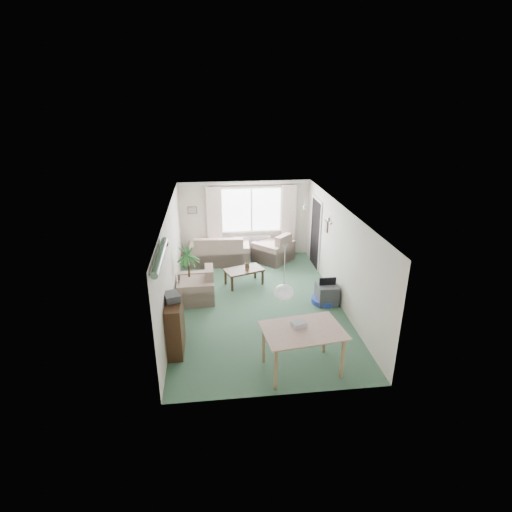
{
  "coord_description": "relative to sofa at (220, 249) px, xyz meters",
  "views": [
    {
      "loc": [
        -1.04,
        -8.62,
        4.77
      ],
      "look_at": [
        0.0,
        0.3,
        1.15
      ],
      "focal_mm": 28.0,
      "sensor_mm": 36.0,
      "label": 1
    }
  ],
  "objects": [
    {
      "name": "photo_frame",
      "position": [
        0.69,
        -1.59,
        0.08
      ],
      "size": [
        0.12,
        0.05,
        0.16
      ],
      "primitive_type": "cube",
      "rotation": [
        0.0,
        0.0,
        0.25
      ],
      "color": "#4F3C28",
      "rests_on": "coffee_table"
    },
    {
      "name": "curtain_right",
      "position": [
        2.18,
        0.38,
        0.82
      ],
      "size": [
        0.45,
        0.08,
        2.0
      ],
      "primitive_type": "cube",
      "color": "beige"
    },
    {
      "name": "armchair_left",
      "position": [
        -0.67,
        -2.34,
        -0.02
      ],
      "size": [
        0.92,
        0.97,
        0.85
      ],
      "primitive_type": "cube",
      "rotation": [
        0.0,
        0.0,
        -1.55
      ],
      "color": "beige",
      "rests_on": "ground"
    },
    {
      "name": "bookshelf",
      "position": [
        -1.01,
        -4.45,
        0.09
      ],
      "size": [
        0.3,
        0.89,
        1.08
      ],
      "primitive_type": "cube",
      "rotation": [
        0.0,
        0.0,
        -0.0
      ],
      "color": "black",
      "rests_on": "ground"
    },
    {
      "name": "curtain_left",
      "position": [
        -0.12,
        0.38,
        0.82
      ],
      "size": [
        0.45,
        0.08,
        2.0
      ],
      "primitive_type": "cube",
      "color": "beige"
    },
    {
      "name": "wall_picture_right",
      "position": [
        2.81,
        -1.55,
        1.1
      ],
      "size": [
        0.03,
        0.24,
        0.3
      ],
      "primitive_type": "cube",
      "color": "brown"
    },
    {
      "name": "doorway",
      "position": [
        2.82,
        -0.55,
        0.55
      ],
      "size": [
        0.03,
        0.95,
        2.0
      ],
      "primitive_type": "cube",
      "color": "black"
    },
    {
      "name": "tv_cube",
      "position": [
        2.53,
        -2.89,
        -0.2
      ],
      "size": [
        0.49,
        0.54,
        0.49
      ],
      "primitive_type": "cube",
      "rotation": [
        0.0,
        0.0,
        -0.0
      ],
      "color": "#3E4044",
      "rests_on": "ground"
    },
    {
      "name": "bauble_cluster_b",
      "position": [
        2.43,
        -3.05,
        1.77
      ],
      "size": [
        0.2,
        0.2,
        0.2
      ],
      "primitive_type": "sphere",
      "color": "silver"
    },
    {
      "name": "radiator",
      "position": [
        1.03,
        0.44,
        -0.05
      ],
      "size": [
        1.2,
        0.1,
        0.55
      ],
      "primitive_type": "cube",
      "color": "white"
    },
    {
      "name": "armchair_corner",
      "position": [
        1.65,
        -0.02,
        0.01
      ],
      "size": [
        1.4,
        1.39,
        0.91
      ],
      "primitive_type": "cube",
      "rotation": [
        0.0,
        0.0,
        3.91
      ],
      "color": "beige",
      "rests_on": "ground"
    },
    {
      "name": "tinsel_garland",
      "position": [
        -1.09,
        -5.05,
        1.83
      ],
      "size": [
        1.6,
        1.6,
        0.12
      ],
      "primitive_type": "cylinder",
      "color": "#196626"
    },
    {
      "name": "sofa",
      "position": [
        0.0,
        0.0,
        0.0
      ],
      "size": [
        1.85,
        1.07,
        0.9
      ],
      "primitive_type": "cube",
      "rotation": [
        0.0,
        0.0,
        3.08
      ],
      "color": "beige",
      "rests_on": "ground"
    },
    {
      "name": "coffee_table",
      "position": [
        0.6,
        -1.62,
        -0.22
      ],
      "size": [
        1.12,
        0.86,
        0.45
      ],
      "primitive_type": "cube",
      "rotation": [
        0.0,
        0.0,
        0.35
      ],
      "color": "black",
      "rests_on": "ground"
    },
    {
      "name": "wall_picture_back",
      "position": [
        -0.77,
        0.48,
        1.1
      ],
      "size": [
        0.28,
        0.03,
        0.22
      ],
      "primitive_type": "cube",
      "color": "brown"
    },
    {
      "name": "pet_bed",
      "position": [
        2.48,
        -2.87,
        -0.39
      ],
      "size": [
        0.69,
        0.69,
        0.13
      ],
      "primitive_type": "cylinder",
      "rotation": [
        0.0,
        0.0,
        0.1
      ],
      "color": "#1E468E",
      "rests_on": "ground"
    },
    {
      "name": "gift_box",
      "position": [
        1.29,
        -5.25,
        0.45
      ],
      "size": [
        0.3,
        0.26,
        0.12
      ],
      "primitive_type": "cube",
      "rotation": [
        0.0,
        0.0,
        0.35
      ],
      "color": "#B1B1BC",
      "rests_on": "dining_table"
    },
    {
      "name": "houseplant",
      "position": [
        -0.82,
        -2.17,
        0.28
      ],
      "size": [
        0.82,
        0.82,
        1.46
      ],
      "primitive_type": "cylinder",
      "rotation": [
        0.0,
        0.0,
        0.41
      ],
      "color": "#205F2B",
      "rests_on": "ground"
    },
    {
      "name": "dining_table",
      "position": [
        1.34,
        -5.35,
        -0.03
      ],
      "size": [
        1.45,
        1.07,
        0.84
      ],
      "primitive_type": "cube",
      "rotation": [
        0.0,
        0.0,
        0.13
      ],
      "color": "tan",
      "rests_on": "ground"
    },
    {
      "name": "pendant_lamp",
      "position": [
        1.03,
        -5.05,
        1.03
      ],
      "size": [
        0.36,
        0.36,
        0.36
      ],
      "primitive_type": "sphere",
      "color": "white"
    },
    {
      "name": "bauble_cluster_a",
      "position": [
        2.13,
        -1.85,
        1.77
      ],
      "size": [
        0.2,
        0.2,
        0.2
      ],
      "primitive_type": "sphere",
      "color": "silver"
    },
    {
      "name": "window",
      "position": [
        1.03,
        0.48,
        1.05
      ],
      "size": [
        1.8,
        0.03,
        1.3
      ],
      "primitive_type": "cube",
      "color": "white"
    },
    {
      "name": "hifi_box",
      "position": [
        -1.03,
        -4.37,
        0.71
      ],
      "size": [
        0.38,
        0.42,
        0.14
      ],
      "primitive_type": "cube",
      "rotation": [
        0.0,
        0.0,
        0.34
      ],
      "color": "#3E4044",
      "rests_on": "bookshelf"
    },
    {
      "name": "ground",
      "position": [
        0.83,
        -2.75,
        -0.45
      ],
      "size": [
        6.5,
        6.5,
        0.0
      ],
      "primitive_type": "plane",
      "color": "#32543D"
    },
    {
      "name": "curtain_rod",
      "position": [
        1.03,
        0.4,
        1.82
      ],
      "size": [
        2.6,
        0.03,
        0.03
      ],
      "primitive_type": "cube",
      "color": "black"
    }
  ]
}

